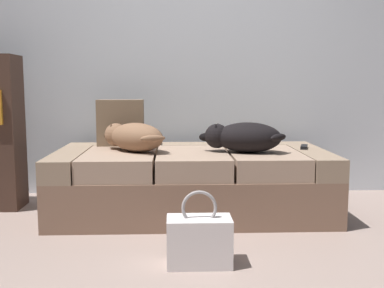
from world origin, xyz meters
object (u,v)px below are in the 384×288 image
couch (192,182)px  dog_dark (243,137)px  throw_pillow (121,123)px  handbag (199,240)px  dog_tan (133,137)px  tv_remote (304,147)px

couch → dog_dark: 0.48m
dog_dark → throw_pillow: size_ratio=1.73×
throw_pillow → handbag: 1.42m
dog_tan → throw_pillow: size_ratio=1.48×
dog_tan → couch: bearing=4.1°
couch → dog_tan: dog_tan is taller
couch → dog_tan: (-0.40, -0.03, 0.32)m
couch → dog_tan: size_ratio=3.69×
dog_dark → handbag: size_ratio=1.56×
dog_tan → tv_remote: (1.20, 0.09, -0.09)m
tv_remote → handbag: (-0.80, -1.02, -0.33)m
dog_dark → tv_remote: dog_dark is taller
handbag → dog_dark: bearing=68.2°
dog_dark → tv_remote: 0.50m
couch → throw_pillow: size_ratio=5.47×
couch → tv_remote: 0.84m
couch → dog_dark: dog_dark is taller
handbag → dog_tan: bearing=113.3°
tv_remote → throw_pillow: throw_pillow is taller
dog_tan → throw_pillow: throw_pillow is taller
handbag → throw_pillow: bearing=112.8°
dog_tan → handbag: bearing=-66.7°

